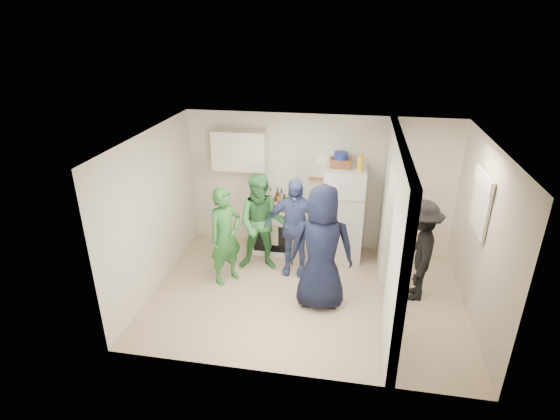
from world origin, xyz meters
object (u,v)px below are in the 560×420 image
object	(u,v)px
stove	(274,228)
person_green_center	(262,223)
wicker_basket	(341,163)
blue_bowl	(341,155)
fridge	(343,214)
person_nook	(419,251)
person_green_left	(225,236)
person_navy	(322,248)
person_denim	(294,227)
yellow_cup_stack_top	(360,164)

from	to	relation	value
stove	person_green_center	bearing A→B (deg)	-96.31
stove	wicker_basket	xyz separation A→B (m)	(1.15, 0.02, 1.32)
stove	blue_bowl	bearing A→B (deg)	1.00
stove	fridge	bearing A→B (deg)	-1.38
person_nook	person_green_center	bearing A→B (deg)	-95.53
stove	person_green_center	distance (m)	0.80
wicker_basket	blue_bowl	xyz separation A→B (m)	(0.00, 0.00, 0.13)
stove	person_green_left	xyz separation A→B (m)	(-0.57, -1.16, 0.38)
person_green_center	person_navy	distance (m)	1.38
person_navy	blue_bowl	bearing A→B (deg)	-99.60
stove	person_denim	xyz separation A→B (m)	(0.47, -0.71, 0.41)
stove	fridge	xyz separation A→B (m)	(1.25, -0.03, 0.41)
person_denim	person_navy	xyz separation A→B (m)	(0.52, -0.84, 0.11)
fridge	yellow_cup_stack_top	world-z (taller)	yellow_cup_stack_top
wicker_basket	person_green_left	xyz separation A→B (m)	(-1.71, -1.18, -0.94)
person_green_center	person_denim	bearing A→B (deg)	-8.90
blue_bowl	person_green_center	size ratio (longest dim) A/B	0.14
blue_bowl	yellow_cup_stack_top	distance (m)	0.36
person_green_left	person_navy	distance (m)	1.62
wicker_basket	person_green_center	bearing A→B (deg)	-150.31
fridge	person_green_left	world-z (taller)	fridge
person_green_left	person_navy	size ratio (longest dim) A/B	0.85
fridge	person_nook	size ratio (longest dim) A/B	1.05
yellow_cup_stack_top	person_green_left	world-z (taller)	yellow_cup_stack_top
fridge	blue_bowl	size ratio (longest dim) A/B	6.99
yellow_cup_stack_top	person_green_left	distance (m)	2.49
wicker_basket	person_green_center	size ratio (longest dim) A/B	0.21
wicker_basket	blue_bowl	distance (m)	0.13
person_green_center	person_nook	bearing A→B (deg)	-15.13
person_navy	person_denim	bearing A→B (deg)	-62.12
person_navy	person_nook	distance (m)	1.50
blue_bowl	person_green_center	distance (m)	1.75
blue_bowl	person_denim	size ratio (longest dim) A/B	0.14
wicker_basket	person_green_center	world-z (taller)	wicker_basket
stove	person_denim	size ratio (longest dim) A/B	0.51
person_denim	stove	bearing A→B (deg)	123.72
person_green_center	person_nook	world-z (taller)	person_green_center
fridge	wicker_basket	bearing A→B (deg)	153.43
stove	yellow_cup_stack_top	bearing A→B (deg)	-5.06
stove	person_green_center	world-z (taller)	person_green_center
wicker_basket	person_nook	world-z (taller)	wicker_basket
wicker_basket	stove	bearing A→B (deg)	-179.00
blue_bowl	person_green_left	distance (m)	2.34
person_green_left	person_green_center	xyz separation A→B (m)	(0.49, 0.48, 0.04)
blue_bowl	person_denim	xyz separation A→B (m)	(-0.68, -0.73, -1.04)
blue_bowl	person_green_center	xyz separation A→B (m)	(-1.22, -0.70, -1.03)
blue_bowl	person_navy	distance (m)	1.83
fridge	blue_bowl	bearing A→B (deg)	153.43
fridge	person_denim	xyz separation A→B (m)	(-0.78, -0.68, 0.01)
blue_bowl	person_green_left	bearing A→B (deg)	-145.57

